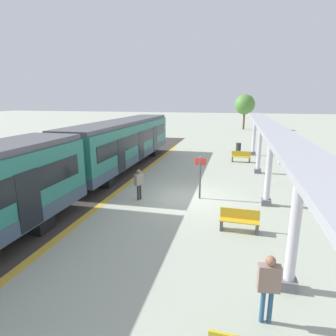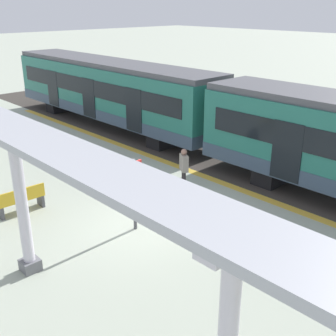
{
  "view_description": "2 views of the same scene",
  "coord_description": "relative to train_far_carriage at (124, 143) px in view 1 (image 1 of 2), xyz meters",
  "views": [
    {
      "loc": [
        2.15,
        -13.72,
        5.03
      ],
      "look_at": [
        -1.15,
        0.02,
        1.53
      ],
      "focal_mm": 30.26,
      "sensor_mm": 36.0,
      "label": 1
    },
    {
      "loc": [
        7.4,
        8.8,
        6.26
      ],
      "look_at": [
        -1.15,
        -0.24,
        1.4
      ],
      "focal_mm": 45.16,
      "sensor_mm": 36.0,
      "label": 2
    }
  ],
  "objects": [
    {
      "name": "bench_near_end",
      "position": [
        8.46,
        3.81,
        -1.39
      ],
      "size": [
        1.5,
        0.45,
        0.86
      ],
      "color": "gold",
      "rests_on": "ground"
    },
    {
      "name": "train_far_carriage",
      "position": [
        0.0,
        0.0,
        0.0
      ],
      "size": [
        2.65,
        14.8,
        3.48
      ],
      "color": "#257162",
      "rests_on": "ground"
    },
    {
      "name": "bench_mid_platform",
      "position": [
        8.27,
        -8.82,
        -1.39
      ],
      "size": [
        1.51,
        0.49,
        0.86
      ],
      "color": "gold",
      "rests_on": "ground"
    },
    {
      "name": "trash_bin",
      "position": [
        8.26,
        8.33,
        -1.41
      ],
      "size": [
        0.48,
        0.48,
        0.86
      ],
      "primitive_type": "cylinder",
      "color": "#2D322D",
      "rests_on": "ground"
    },
    {
      "name": "platform_info_sign",
      "position": [
        6.31,
        -5.52,
        -0.51
      ],
      "size": [
        0.56,
        0.1,
        2.2
      ],
      "color": "#4C4C51",
      "rests_on": "ground"
    },
    {
      "name": "canopy_beam",
      "position": [
        9.55,
        -5.6,
        1.84
      ],
      "size": [
        1.2,
        25.99,
        0.16
      ],
      "primitive_type": "cube",
      "color": "#A8AAB2",
      "rests_on": "canopy_pillar_nearest"
    },
    {
      "name": "passenger_waiting_near_edge",
      "position": [
        3.34,
        -6.43,
        -0.84
      ],
      "size": [
        0.4,
        0.5,
        1.59
      ],
      "color": "#292528",
      "rests_on": "ground"
    },
    {
      "name": "tree_left_background",
      "position": [
        9.1,
        29.46,
        2.17
      ],
      "size": [
        3.24,
        3.24,
        5.64
      ],
      "color": "brown",
      "rests_on": "ground"
    },
    {
      "name": "canopy_pillar_second",
      "position": [
        9.55,
        -12.08,
        -0.01
      ],
      "size": [
        1.1,
        0.44,
        3.6
      ],
      "color": "slate",
      "rests_on": "ground"
    },
    {
      "name": "tactile_edge_strip",
      "position": [
        1.77,
        -5.62,
        -1.83
      ],
      "size": [
        0.36,
        32.37,
        0.01
      ],
      "primitive_type": "cube",
      "color": "gold",
      "rests_on": "ground"
    },
    {
      "name": "canopy_pillar_third",
      "position": [
        9.55,
        -5.7,
        -0.01
      ],
      "size": [
        1.1,
        0.44,
        3.6
      ],
      "color": "slate",
      "rests_on": "ground"
    },
    {
      "name": "canopy_pillar_fifth",
      "position": [
        9.55,
        6.99,
        -0.01
      ],
      "size": [
        1.1,
        0.44,
        3.6
      ],
      "color": "slate",
      "rests_on": "ground"
    },
    {
      "name": "ground_plane",
      "position": [
        5.8,
        -5.62,
        -1.83
      ],
      "size": [
        176.0,
        176.0,
        0.0
      ],
      "primitive_type": "plane",
      "color": "#A7AF9C"
    },
    {
      "name": "trackbed",
      "position": [
        -0.01,
        -5.62,
        -1.83
      ],
      "size": [
        3.2,
        44.37,
        0.01
      ],
      "primitive_type": "cube",
      "color": "#38332D",
      "rests_on": "ground"
    },
    {
      "name": "passenger_by_the_benches",
      "position": [
        8.85,
        -13.46,
        -0.77
      ],
      "size": [
        0.51,
        0.27,
        1.7
      ],
      "color": "#2C547E",
      "rests_on": "ground"
    },
    {
      "name": "canopy_pillar_fourth",
      "position": [
        9.55,
        0.49,
        -0.01
      ],
      "size": [
        1.1,
        0.44,
        3.6
      ],
      "color": "slate",
      "rests_on": "ground"
    }
  ]
}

